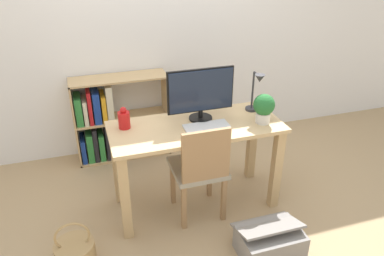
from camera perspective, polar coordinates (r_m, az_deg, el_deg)
ground_plane at (r=3.26m, az=0.54°, el=-11.20°), size 10.00×10.00×0.00m
wall_back at (r=3.72m, az=-5.02°, el=15.99°), size 8.00×0.05×2.60m
desk at (r=2.93m, az=0.59°, el=-2.30°), size 1.33×0.56×0.74m
monitor at (r=2.86m, az=1.33°, el=5.45°), size 0.53×0.18×0.41m
keyboard at (r=2.82m, az=2.21°, el=0.25°), size 0.34×0.14×0.02m
vase at (r=2.83m, az=-10.32°, el=1.34°), size 0.09×0.09×0.17m
desk_lamp at (r=3.02m, az=9.76°, el=5.86°), size 0.10×0.19×0.34m
potted_plant at (r=2.90m, az=10.89°, el=3.14°), size 0.17×0.17×0.23m
chair at (r=2.86m, az=1.27°, el=-6.11°), size 0.40×0.40×0.84m
bookshelf at (r=3.76m, az=-13.06°, el=0.95°), size 0.91×0.28×0.84m
basket at (r=2.83m, az=-17.36°, el=-17.61°), size 0.27×0.27×0.35m
storage_box at (r=2.81m, az=11.74°, el=-16.56°), size 0.45×0.35×0.27m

